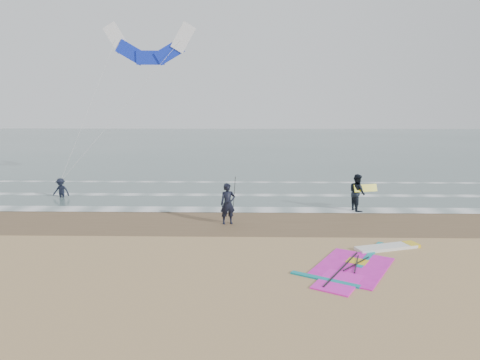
{
  "coord_description": "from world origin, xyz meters",
  "views": [
    {
      "loc": [
        -0.97,
        -14.0,
        5.53
      ],
      "look_at": [
        -1.37,
        5.0,
        2.2
      ],
      "focal_mm": 32.0,
      "sensor_mm": 36.0,
      "label": 1
    }
  ],
  "objects_px": {
    "windsurf_rig": "(363,261)",
    "person_wading": "(61,185)",
    "person_standing": "(228,204)",
    "person_walking": "(357,193)",
    "surf_kite": "(150,48)"
  },
  "relations": [
    {
      "from": "windsurf_rig",
      "to": "person_wading",
      "type": "distance_m",
      "value": 18.66
    },
    {
      "from": "person_walking",
      "to": "surf_kite",
      "type": "relative_size",
      "value": 0.2
    },
    {
      "from": "person_standing",
      "to": "person_wading",
      "type": "relative_size",
      "value": 1.25
    },
    {
      "from": "windsurf_rig",
      "to": "surf_kite",
      "type": "bearing_deg",
      "value": 126.33
    },
    {
      "from": "person_standing",
      "to": "person_wading",
      "type": "bearing_deg",
      "value": 135.8
    },
    {
      "from": "person_wading",
      "to": "surf_kite",
      "type": "distance_m",
      "value": 10.54
    },
    {
      "from": "person_standing",
      "to": "surf_kite",
      "type": "bearing_deg",
      "value": 104.09
    },
    {
      "from": "person_standing",
      "to": "surf_kite",
      "type": "distance_m",
      "value": 13.84
    },
    {
      "from": "person_walking",
      "to": "person_standing",
      "type": "bearing_deg",
      "value": 96.68
    },
    {
      "from": "person_walking",
      "to": "person_wading",
      "type": "xyz_separation_m",
      "value": [
        -17.06,
        2.84,
        -0.21
      ]
    },
    {
      "from": "windsurf_rig",
      "to": "person_standing",
      "type": "height_order",
      "value": "person_standing"
    },
    {
      "from": "person_standing",
      "to": "person_walking",
      "type": "distance_m",
      "value": 7.23
    },
    {
      "from": "person_walking",
      "to": "windsurf_rig",
      "type": "bearing_deg",
      "value": 152.85
    },
    {
      "from": "surf_kite",
      "to": "windsurf_rig",
      "type": "bearing_deg",
      "value": -53.67
    },
    {
      "from": "windsurf_rig",
      "to": "surf_kite",
      "type": "height_order",
      "value": "surf_kite"
    }
  ]
}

